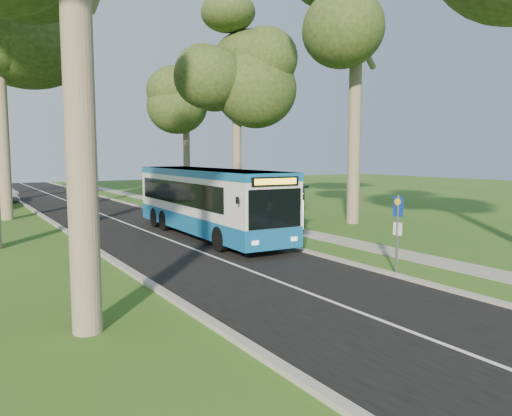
{
  "coord_description": "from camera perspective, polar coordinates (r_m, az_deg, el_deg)",
  "views": [
    {
      "loc": [
        -11.94,
        -14.93,
        3.88
      ],
      "look_at": [
        -0.78,
        3.06,
        1.6
      ],
      "focal_mm": 35.0,
      "sensor_mm": 36.0,
      "label": 1
    }
  ],
  "objects": [
    {
      "name": "kerb_west",
      "position": [
        25.7,
        -20.4,
        -2.79
      ],
      "size": [
        0.25,
        100.0,
        0.12
      ],
      "primitive_type": "cube",
      "color": "#9E9B93",
      "rests_on": "ground"
    },
    {
      "name": "centre_line",
      "position": [
        26.6,
        -12.99,
        -2.35
      ],
      "size": [
        0.12,
        100.0,
        0.0
      ],
      "primitive_type": "cube",
      "color": "white",
      "rests_on": "road"
    },
    {
      "name": "car_silver",
      "position": [
        46.05,
        -27.25,
        1.54
      ],
      "size": [
        2.6,
        4.69,
        1.46
      ],
      "primitive_type": "imported",
      "rotation": [
        0.0,
        0.0,
        0.25
      ],
      "color": "#A4A7AC",
      "rests_on": "ground"
    },
    {
      "name": "bus",
      "position": [
        23.6,
        -5.58,
        0.71
      ],
      "size": [
        2.91,
        12.14,
        3.2
      ],
      "rotation": [
        0.0,
        0.0,
        -0.03
      ],
      "color": "silver",
      "rests_on": "ground"
    },
    {
      "name": "ground",
      "position": [
        19.51,
        6.72,
        -5.37
      ],
      "size": [
        120.0,
        120.0,
        0.0
      ],
      "primitive_type": "plane",
      "color": "#325B1C",
      "rests_on": "ground"
    },
    {
      "name": "road",
      "position": [
        26.61,
        -12.99,
        -2.38
      ],
      "size": [
        7.0,
        100.0,
        0.02
      ],
      "primitive_type": "cube",
      "color": "black",
      "rests_on": "ground"
    },
    {
      "name": "tree_east_d",
      "position": [
        49.65,
        -8.06,
        14.12
      ],
      "size": [
        5.2,
        5.2,
        14.61
      ],
      "color": "#7A6B56",
      "rests_on": "ground"
    },
    {
      "name": "kerb_east",
      "position": [
        27.91,
        -6.17,
        -1.76
      ],
      "size": [
        0.25,
        100.0,
        0.12
      ],
      "primitive_type": "cube",
      "color": "#9E9B93",
      "rests_on": "ground"
    },
    {
      "name": "bus_stop_sign",
      "position": [
        16.67,
        15.88,
        -1.93
      ],
      "size": [
        0.1,
        0.36,
        2.58
      ],
      "rotation": [
        0.0,
        0.0,
        0.12
      ],
      "color": "gray",
      "rests_on": "ground"
    },
    {
      "name": "tree_east_b",
      "position": [
        29.73,
        11.48,
        22.11
      ],
      "size": [
        5.2,
        5.2,
        16.38
      ],
      "color": "#7A6B56",
      "rests_on": "ground"
    },
    {
      "name": "footpath",
      "position": [
        29.32,
        -0.88,
        -1.44
      ],
      "size": [
        1.5,
        100.0,
        0.02
      ],
      "primitive_type": "cube",
      "color": "gray",
      "rests_on": "ground"
    },
    {
      "name": "tree_east_c",
      "position": [
        38.59,
        -2.24,
        17.06
      ],
      "size": [
        5.2,
        5.2,
        15.11
      ],
      "color": "#7A6B56",
      "rests_on": "ground"
    },
    {
      "name": "bus_shelter",
      "position": [
        24.5,
        3.19,
        0.95
      ],
      "size": [
        2.18,
        3.06,
        2.37
      ],
      "rotation": [
        0.0,
        0.0,
        0.27
      ],
      "color": "black",
      "rests_on": "ground"
    },
    {
      "name": "litter_bin",
      "position": [
        26.38,
        -0.07,
        -1.29
      ],
      "size": [
        0.53,
        0.53,
        0.92
      ],
      "rotation": [
        0.0,
        0.0,
        0.31
      ],
      "color": "black",
      "rests_on": "ground"
    }
  ]
}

